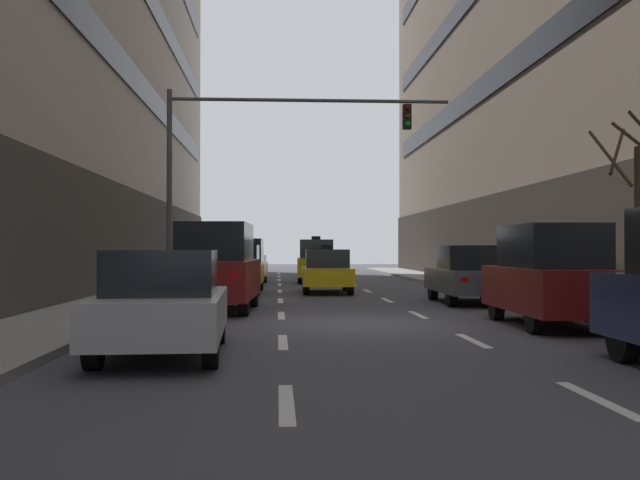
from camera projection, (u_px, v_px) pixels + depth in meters
The scene contains 33 objects.
ground_plane at pixel (359, 324), 15.68m from camera, with size 120.00×120.00×0.00m, color #424247.
sidewalk_left at pixel (61, 322), 15.32m from camera, with size 2.59×80.00×0.14m, color gray.
lane_stripe_l1_s2 at pixel (286, 403), 7.60m from camera, with size 0.16×2.00×0.01m, color silver.
lane_stripe_l1_s3 at pixel (283, 342), 12.59m from camera, with size 0.16×2.00×0.01m, color silver.
lane_stripe_l1_s4 at pixel (281, 315), 17.58m from camera, with size 0.16×2.00×0.01m, color silver.
lane_stripe_l1_s5 at pixel (280, 301), 22.57m from camera, with size 0.16×2.00×0.01m, color silver.
lane_stripe_l1_s6 at pixel (280, 291), 27.57m from camera, with size 0.16×2.00×0.01m, color silver.
lane_stripe_l1_s7 at pixel (280, 285), 32.56m from camera, with size 0.16×2.00×0.01m, color silver.
lane_stripe_l1_s8 at pixel (279, 280), 37.55m from camera, with size 0.16×2.00×0.01m, color silver.
lane_stripe_l1_s9 at pixel (279, 276), 42.54m from camera, with size 0.16×2.00×0.01m, color silver.
lane_stripe_l1_s10 at pixel (279, 273), 47.53m from camera, with size 0.16×2.00×0.01m, color silver.
lane_stripe_l2_s2 at pixel (598, 399), 7.79m from camera, with size 0.16×2.00×0.01m, color silver.
lane_stripe_l2_s3 at pixel (473, 340), 12.78m from camera, with size 0.16×2.00×0.01m, color silver.
lane_stripe_l2_s4 at pixel (418, 315), 17.77m from camera, with size 0.16×2.00×0.01m, color silver.
lane_stripe_l2_s5 at pixel (387, 300), 22.76m from camera, with size 0.16×2.00×0.01m, color silver.
lane_stripe_l2_s6 at pixel (367, 291), 27.75m from camera, with size 0.16×2.00×0.01m, color silver.
lane_stripe_l2_s7 at pixel (354, 284), 32.75m from camera, with size 0.16×2.00×0.01m, color silver.
lane_stripe_l2_s8 at pixel (344, 280), 37.74m from camera, with size 0.16×2.00×0.01m, color silver.
lane_stripe_l2_s9 at pixel (336, 276), 42.73m from camera, with size 0.16×2.00×0.01m, color silver.
lane_stripe_l2_s10 at pixel (330, 273), 47.72m from camera, with size 0.16×2.00×0.01m, color silver.
car_driving_0 at pixel (216, 267), 18.84m from camera, with size 2.16×4.72×2.25m.
taxi_driving_1 at pixel (327, 271), 26.62m from camera, with size 1.86×4.22×1.74m.
car_driving_2 at pixel (245, 266), 33.22m from camera, with size 2.00×4.41×1.63m.
taxi_driving_3 at pixel (316, 261), 34.58m from camera, with size 1.85×4.20×2.18m.
taxi_driving_4 at pixel (235, 269), 26.58m from camera, with size 2.01×4.62×1.91m.
car_driving_5 at pixel (247, 259), 39.77m from camera, with size 1.97×4.45×2.13m.
car_driving_6 at pixel (163, 304), 10.98m from camera, with size 1.91×4.25×1.57m.
car_parked_1 at pixel (551, 276), 15.14m from camera, with size 1.91×4.35×2.09m.
car_parked_2 at pixel (470, 275), 21.58m from camera, with size 1.99×4.54×1.69m.
traffic_signal_0 at pixel (255, 149), 24.72m from camera, with size 9.47×0.35×6.76m.
street_tree_0 at pixel (640, 221), 15.63m from camera, with size 1.63×1.58×4.26m.
pedestrian_0 at pixel (470, 261), 32.92m from camera, with size 0.35×0.46×1.54m.
pedestrian_1 at pixel (552, 265), 22.11m from camera, with size 0.52×0.27×1.65m.
Camera 1 is at (-1.74, -15.63, 1.59)m, focal length 41.51 mm.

